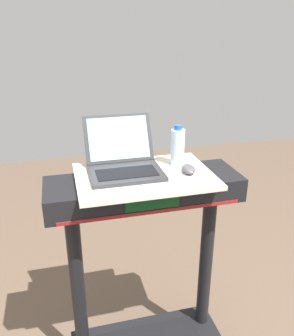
# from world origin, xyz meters

# --- Properties ---
(desk_board) EXTENTS (0.62, 0.43, 0.02)m
(desk_board) POSITION_xyz_m (0.00, 0.70, 1.10)
(desk_board) COLOR beige
(desk_board) RESTS_ON treadmill_base
(laptop) EXTENTS (0.33, 0.35, 0.23)m
(laptop) POSITION_xyz_m (-0.08, 0.77, 1.15)
(laptop) COLOR #2D2D30
(laptop) RESTS_ON desk_board
(computer_mouse) EXTENTS (0.07, 0.11, 0.03)m
(computer_mouse) POSITION_xyz_m (0.20, 0.67, 1.12)
(computer_mouse) COLOR #4C4C51
(computer_mouse) RESTS_ON desk_board
(water_bottle) EXTENTS (0.07, 0.07, 0.20)m
(water_bottle) POSITION_xyz_m (0.18, 0.78, 1.20)
(water_bottle) COLOR silver
(water_bottle) RESTS_ON desk_board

